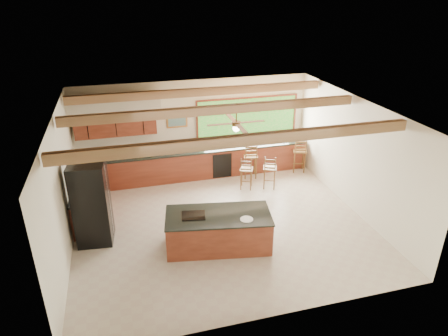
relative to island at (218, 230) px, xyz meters
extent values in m
plane|color=beige|center=(0.31, 0.85, -0.42)|extent=(7.20, 7.20, 0.00)
cube|color=silver|center=(0.31, 4.10, 1.08)|extent=(7.20, 0.04, 3.00)
cube|color=silver|center=(0.31, -2.40, 1.08)|extent=(7.20, 0.04, 3.00)
cube|color=silver|center=(-3.29, 0.85, 1.08)|extent=(0.04, 6.50, 3.00)
cube|color=silver|center=(3.91, 0.85, 1.08)|extent=(0.04, 6.50, 3.00)
cube|color=#A37851|center=(0.31, 0.85, 2.58)|extent=(7.20, 6.50, 0.04)
cube|color=olive|center=(0.31, -0.75, 2.44)|extent=(7.10, 0.15, 0.22)
cube|color=olive|center=(0.31, 1.35, 2.44)|extent=(7.10, 0.15, 0.22)
cube|color=olive|center=(0.31, 3.15, 2.44)|extent=(7.10, 0.15, 0.22)
cube|color=brown|center=(-2.04, 3.91, 1.48)|extent=(2.30, 0.35, 0.70)
cube|color=beige|center=(-2.04, 3.84, 2.08)|extent=(2.60, 0.50, 0.48)
cylinder|color=#FFEABF|center=(-2.74, 3.84, 1.85)|extent=(0.10, 0.10, 0.01)
cylinder|color=#FFEABF|center=(-1.34, 3.84, 1.85)|extent=(0.10, 0.10, 0.01)
cube|color=#6ABC43|center=(2.01, 4.07, 1.25)|extent=(3.20, 0.04, 1.30)
cube|color=#AE7935|center=(-0.24, 4.07, 1.43)|extent=(0.64, 0.03, 0.54)
cube|color=#467F67|center=(-0.24, 4.05, 1.43)|extent=(0.54, 0.01, 0.44)
cube|color=brown|center=(0.31, 3.76, 0.02)|extent=(7.00, 0.65, 0.88)
cube|color=black|center=(0.31, 3.76, 0.48)|extent=(7.04, 0.69, 0.04)
cube|color=brown|center=(-2.95, 2.20, 0.02)|extent=(0.65, 2.35, 0.88)
cube|color=black|center=(-2.95, 2.20, 0.48)|extent=(0.69, 2.39, 0.04)
cube|color=black|center=(1.01, 3.43, 0.00)|extent=(0.60, 0.02, 0.78)
cube|color=silver|center=(0.31, 3.76, 0.49)|extent=(0.50, 0.38, 0.03)
cylinder|color=silver|center=(0.31, 3.96, 0.65)|extent=(0.03, 0.03, 0.30)
cylinder|color=silver|center=(0.31, 3.86, 0.78)|extent=(0.03, 0.20, 0.03)
cylinder|color=silver|center=(-2.17, 3.73, 0.63)|extent=(0.10, 0.10, 0.25)
cylinder|color=#1B451F|center=(-2.56, 3.78, 0.60)|extent=(0.06, 0.06, 0.20)
cylinder|color=#1B451F|center=(-2.50, 3.86, 0.60)|extent=(0.06, 0.06, 0.20)
cube|color=black|center=(3.25, 3.75, 0.55)|extent=(0.21, 0.18, 0.09)
cube|color=brown|center=(0.00, 0.00, -0.02)|extent=(2.49, 1.47, 0.79)
cube|color=black|center=(0.00, 0.00, 0.39)|extent=(2.53, 1.51, 0.04)
cube|color=black|center=(-0.55, 0.10, 0.42)|extent=(0.59, 0.50, 0.02)
cylinder|color=silver|center=(0.55, -0.36, 0.42)|extent=(0.29, 0.29, 0.01)
cube|color=black|center=(-2.74, 0.97, 0.58)|extent=(0.85, 0.83, 2.00)
cube|color=silver|center=(-2.35, 0.97, 0.58)|extent=(0.03, 0.06, 1.84)
cube|color=brown|center=(1.52, 2.59, 0.20)|extent=(0.48, 0.48, 0.04)
cylinder|color=brown|center=(1.38, 2.44, -0.12)|extent=(0.03, 0.03, 0.60)
cylinder|color=brown|center=(1.67, 2.44, -0.12)|extent=(0.03, 0.03, 0.60)
cylinder|color=brown|center=(1.38, 2.73, -0.12)|extent=(0.03, 0.03, 0.60)
cylinder|color=brown|center=(1.67, 2.73, -0.12)|extent=(0.03, 0.03, 0.60)
cube|color=brown|center=(1.88, 3.30, 0.30)|extent=(0.50, 0.50, 0.04)
cylinder|color=brown|center=(1.72, 3.13, -0.07)|extent=(0.04, 0.04, 0.69)
cylinder|color=brown|center=(2.05, 3.13, -0.07)|extent=(0.04, 0.04, 0.69)
cylinder|color=brown|center=(1.72, 3.47, -0.07)|extent=(0.04, 0.04, 0.69)
cylinder|color=brown|center=(2.05, 3.47, -0.07)|extent=(0.04, 0.04, 0.69)
cube|color=brown|center=(3.54, 3.30, 0.30)|extent=(0.53, 0.53, 0.04)
cylinder|color=brown|center=(3.38, 3.14, -0.07)|extent=(0.04, 0.04, 0.69)
cylinder|color=brown|center=(3.71, 3.14, -0.07)|extent=(0.04, 0.04, 0.69)
cylinder|color=brown|center=(3.38, 3.47, -0.07)|extent=(0.04, 0.04, 0.69)
cylinder|color=brown|center=(3.71, 3.47, -0.07)|extent=(0.04, 0.04, 0.69)
cube|color=brown|center=(2.21, 2.45, 0.22)|extent=(0.49, 0.49, 0.04)
cylinder|color=brown|center=(2.06, 2.30, -0.11)|extent=(0.04, 0.04, 0.62)
cylinder|color=brown|center=(2.36, 2.30, -0.11)|extent=(0.04, 0.04, 0.62)
cylinder|color=brown|center=(2.06, 2.60, -0.11)|extent=(0.04, 0.04, 0.62)
cylinder|color=brown|center=(2.36, 2.60, -0.11)|extent=(0.04, 0.04, 0.62)
camera|label=1|loc=(-1.91, -7.49, 5.11)|focal=32.00mm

